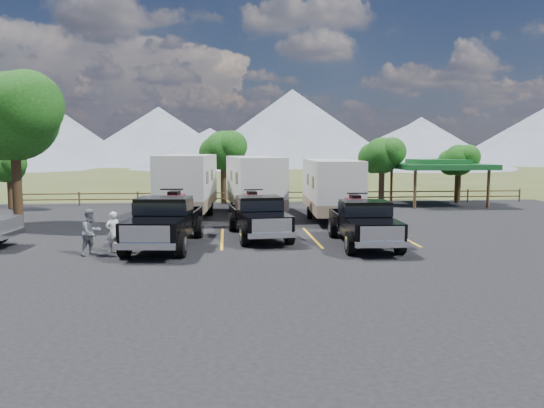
{
  "coord_description": "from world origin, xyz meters",
  "views": [
    {
      "loc": [
        -1.78,
        -19.13,
        3.99
      ],
      "look_at": [
        0.17,
        3.54,
        1.6
      ],
      "focal_mm": 35.0,
      "sensor_mm": 36.0,
      "label": 1
    }
  ],
  "objects": [
    {
      "name": "rig_left",
      "position": [
        -4.26,
        2.41,
        1.12
      ],
      "size": [
        2.88,
        6.9,
        2.24
      ],
      "rotation": [
        0.0,
        0.0,
        -0.1
      ],
      "color": "black",
      "rests_on": "asphalt_lot"
    },
    {
      "name": "rig_center",
      "position": [
        -0.39,
        4.36,
        1.03
      ],
      "size": [
        2.73,
        6.35,
        2.06
      ],
      "rotation": [
        0.0,
        0.0,
        0.12
      ],
      "color": "black",
      "rests_on": "asphalt_lot"
    },
    {
      "name": "trailer_center",
      "position": [
        -0.15,
        12.56,
        1.85
      ],
      "size": [
        3.34,
        10.0,
        3.46
      ],
      "rotation": [
        0.0,
        0.0,
        0.1
      ],
      "color": "silver",
      "rests_on": "asphalt_lot"
    },
    {
      "name": "ground",
      "position": [
        0.0,
        0.0,
        0.0
      ],
      "size": [
        320.0,
        320.0,
        0.0
      ],
      "primitive_type": "plane",
      "color": "#3C4D20",
      "rests_on": "ground"
    },
    {
      "name": "stall_lines",
      "position": [
        0.0,
        4.0,
        0.04
      ],
      "size": [
        12.12,
        5.5,
        0.01
      ],
      "color": "gold",
      "rests_on": "asphalt_lot"
    },
    {
      "name": "trailer_left",
      "position": [
        -4.01,
        11.82,
        1.91
      ],
      "size": [
        3.18,
        10.33,
        3.58
      ],
      "rotation": [
        0.0,
        0.0,
        -0.06
      ],
      "color": "silver",
      "rests_on": "asphalt_lot"
    },
    {
      "name": "tree_ne_a",
      "position": [
        8.97,
        17.01,
        3.48
      ],
      "size": [
        3.11,
        2.92,
        4.76
      ],
      "color": "#322513",
      "rests_on": "ground"
    },
    {
      "name": "tree_north",
      "position": [
        -2.03,
        19.02,
        3.83
      ],
      "size": [
        3.46,
        3.24,
        5.25
      ],
      "color": "#322513",
      "rests_on": "ground"
    },
    {
      "name": "rig_right",
      "position": [
        3.8,
        2.05,
        1.03
      ],
      "size": [
        2.34,
        6.21,
        2.05
      ],
      "rotation": [
        0.0,
        0.0,
        -0.03
      ],
      "color": "black",
      "rests_on": "asphalt_lot"
    },
    {
      "name": "asphalt_lot",
      "position": [
        0.0,
        3.0,
        0.02
      ],
      "size": [
        44.0,
        34.0,
        0.04
      ],
      "primitive_type": "cube",
      "color": "black",
      "rests_on": "ground"
    },
    {
      "name": "tree_nw_small",
      "position": [
        -16.02,
        17.01,
        2.78
      ],
      "size": [
        2.59,
        2.43,
        3.85
      ],
      "color": "#322513",
      "rests_on": "ground"
    },
    {
      "name": "person_b",
      "position": [
        -6.81,
        0.76,
        0.9
      ],
      "size": [
        1.03,
        1.06,
        1.72
      ],
      "primitive_type": "imported",
      "rotation": [
        0.0,
        0.0,
        0.9
      ],
      "color": "slate",
      "rests_on": "asphalt_lot"
    },
    {
      "name": "tree_ne_b",
      "position": [
        14.98,
        18.01,
        3.13
      ],
      "size": [
        2.77,
        2.59,
        4.27
      ],
      "color": "#322513",
      "rests_on": "ground"
    },
    {
      "name": "trailer_right",
      "position": [
        4.01,
        9.86,
        1.78
      ],
      "size": [
        2.89,
        9.58,
        3.32
      ],
      "rotation": [
        0.0,
        0.0,
        -0.05
      ],
      "color": "silver",
      "rests_on": "asphalt_lot"
    },
    {
      "name": "person_a",
      "position": [
        -6.12,
        1.32,
        0.82
      ],
      "size": [
        0.68,
        0.62,
        1.56
      ],
      "primitive_type": "imported",
      "rotation": [
        0.0,
        0.0,
        3.71
      ],
      "color": "white",
      "rests_on": "asphalt_lot"
    },
    {
      "name": "rail_fence",
      "position": [
        2.0,
        18.5,
        0.61
      ],
      "size": [
        36.12,
        0.12,
        1.0
      ],
      "color": "#503B22",
      "rests_on": "ground"
    },
    {
      "name": "mountain_range",
      "position": [
        -7.63,
        105.98,
        7.87
      ],
      "size": [
        209.0,
        71.0,
        20.0
      ],
      "color": "slate",
      "rests_on": "ground"
    },
    {
      "name": "tree_big_nw",
      "position": [
        -12.55,
        9.03,
        5.6
      ],
      "size": [
        5.54,
        5.18,
        7.84
      ],
      "color": "#322513",
      "rests_on": "ground"
    },
    {
      "name": "pavilion",
      "position": [
        13.0,
        17.0,
        2.79
      ],
      "size": [
        6.2,
        6.2,
        3.22
      ],
      "color": "#503B22",
      "rests_on": "ground"
    }
  ]
}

